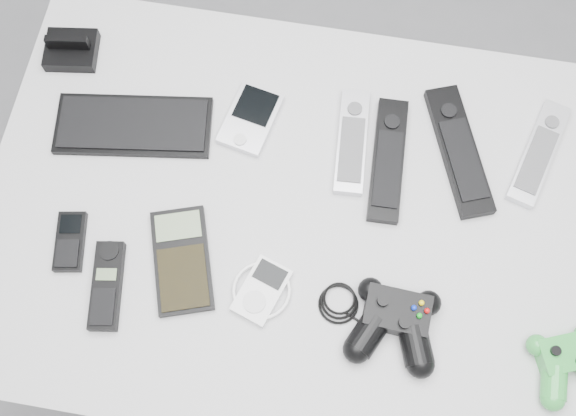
% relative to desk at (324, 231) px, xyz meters
% --- Properties ---
extents(floor, '(3.50, 3.50, 0.00)m').
position_rel_desk_xyz_m(floor, '(-0.05, 0.01, -0.72)').
color(floor, slate).
rests_on(floor, ground).
extents(desk, '(1.18, 0.76, 0.79)m').
position_rel_desk_xyz_m(desk, '(0.00, 0.00, 0.00)').
color(desk, '#ABABAE').
rests_on(desk, floor).
extents(pda_keyboard, '(0.29, 0.15, 0.02)m').
position_rel_desk_xyz_m(pda_keyboard, '(-0.36, 0.11, 0.08)').
color(pda_keyboard, black).
rests_on(pda_keyboard, desk).
extents(dock_bracket, '(0.10, 0.09, 0.05)m').
position_rel_desk_xyz_m(dock_bracket, '(-0.51, 0.24, 0.09)').
color(dock_bracket, black).
rests_on(dock_bracket, desk).
extents(pda, '(0.11, 0.14, 0.02)m').
position_rel_desk_xyz_m(pda, '(-0.16, 0.16, 0.08)').
color(pda, silver).
rests_on(pda, desk).
extents(remote_silver_a, '(0.06, 0.20, 0.02)m').
position_rel_desk_xyz_m(remote_silver_a, '(0.02, 0.15, 0.08)').
color(remote_silver_a, silver).
rests_on(remote_silver_a, desk).
extents(remote_black_a, '(0.06, 0.23, 0.02)m').
position_rel_desk_xyz_m(remote_black_a, '(0.09, 0.12, 0.08)').
color(remote_black_a, black).
rests_on(remote_black_a, desk).
extents(remote_black_b, '(0.14, 0.25, 0.02)m').
position_rel_desk_xyz_m(remote_black_b, '(0.21, 0.16, 0.08)').
color(remote_black_b, black).
rests_on(remote_black_b, desk).
extents(remote_silver_b, '(0.10, 0.21, 0.02)m').
position_rel_desk_xyz_m(remote_silver_b, '(0.35, 0.18, 0.08)').
color(remote_silver_b, silver).
rests_on(remote_silver_b, desk).
extents(mobile_phone, '(0.06, 0.11, 0.02)m').
position_rel_desk_xyz_m(mobile_phone, '(-0.41, -0.11, 0.08)').
color(mobile_phone, black).
rests_on(mobile_phone, desk).
extents(cordless_handset, '(0.07, 0.15, 0.02)m').
position_rel_desk_xyz_m(cordless_handset, '(-0.33, -0.18, 0.08)').
color(cordless_handset, black).
rests_on(cordless_handset, desk).
extents(calculator, '(0.14, 0.20, 0.02)m').
position_rel_desk_xyz_m(calculator, '(-0.22, -0.11, 0.08)').
color(calculator, black).
rests_on(calculator, desk).
extents(mp3_player, '(0.12, 0.13, 0.02)m').
position_rel_desk_xyz_m(mp3_player, '(-0.08, -0.14, 0.08)').
color(mp3_player, silver).
rests_on(mp3_player, desk).
extents(controller_black, '(0.25, 0.17, 0.05)m').
position_rel_desk_xyz_m(controller_black, '(0.13, -0.16, 0.09)').
color(controller_black, black).
rests_on(controller_black, desk).
extents(controller_green, '(0.16, 0.17, 0.04)m').
position_rel_desk_xyz_m(controller_green, '(0.41, -0.18, 0.09)').
color(controller_green, '#268B34').
rests_on(controller_green, desk).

